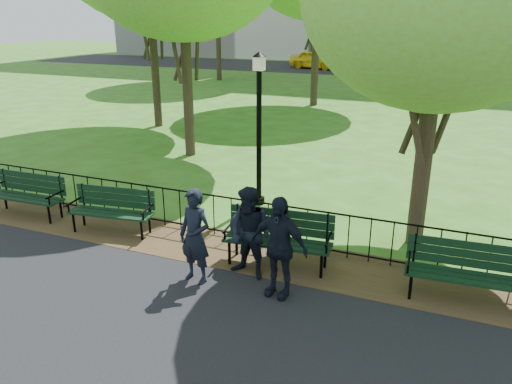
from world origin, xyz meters
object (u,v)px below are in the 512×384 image
at_px(sedan_silver, 455,65).
at_px(taxi, 315,60).
at_px(park_bench_left_a, 113,205).
at_px(park_bench_right_a, 466,266).
at_px(person_left, 195,236).
at_px(lamppost, 259,125).
at_px(person_right, 278,247).
at_px(person_mid, 250,234).
at_px(park_bench_left_b, 28,190).
at_px(park_bench_main, 262,230).
at_px(sedan_dark, 488,65).

bearing_deg(sedan_silver, taxi, 93.79).
relative_size(park_bench_left_a, taxi, 0.44).
xyz_separation_m(park_bench_right_a, person_left, (-4.26, -1.11, 0.25)).
height_order(park_bench_right_a, lamppost, lamppost).
bearing_deg(person_right, person_mid, 158.56).
height_order(park_bench_left_b, person_right, person_right).
bearing_deg(park_bench_main, person_left, -134.36).
relative_size(park_bench_right_a, lamppost, 0.52).
relative_size(park_bench_main, park_bench_right_a, 1.07).
relative_size(park_bench_left_b, lamppost, 0.52).
bearing_deg(park_bench_main, person_mid, -96.89).
distance_m(person_right, sedan_silver, 34.27).
xyz_separation_m(park_bench_main, park_bench_left_b, (-5.78, 0.19, -0.10)).
bearing_deg(park_bench_left_b, person_right, -11.80).
xyz_separation_m(park_bench_main, sedan_dark, (4.52, 33.53, 0.07)).
xyz_separation_m(park_bench_main, lamppost, (-1.22, 2.85, 1.25)).
height_order(person_left, sedan_silver, person_left).
xyz_separation_m(sedan_silver, sedan_dark, (2.31, 0.17, 0.09)).
xyz_separation_m(park_bench_main, person_right, (0.63, -0.88, 0.17)).
xyz_separation_m(park_bench_main, person_left, (-0.82, -0.99, 0.15)).
height_order(park_bench_main, person_left, person_left).
bearing_deg(park_bench_left_a, sedan_silver, 72.41).
xyz_separation_m(park_bench_left_b, park_bench_right_a, (9.22, -0.07, -0.00)).
xyz_separation_m(park_bench_right_a, sedan_silver, (-1.23, 33.24, 0.08)).
xyz_separation_m(lamppost, sedan_silver, (3.42, 30.51, -1.27)).
bearing_deg(sedan_dark, lamppost, -177.50).
bearing_deg(sedan_dark, person_mid, -174.50).
bearing_deg(person_left, park_bench_main, 60.85).
distance_m(person_left, taxi, 34.78).
bearing_deg(person_mid, taxi, 116.05).
bearing_deg(park_bench_left_a, park_bench_left_b, 171.99).
distance_m(park_bench_left_b, taxi, 32.85).
height_order(person_right, taxi, person_right).
xyz_separation_m(person_mid, taxi, (-8.44, 33.44, -0.10)).
relative_size(person_left, sedan_dark, 0.32).
distance_m(park_bench_left_b, person_left, 5.11).
height_order(park_bench_left_a, sedan_silver, sedan_silver).
bearing_deg(park_bench_left_a, taxi, 90.77).
height_order(park_bench_left_a, sedan_dark, sedan_dark).
relative_size(person_left, person_right, 0.97).
bearing_deg(park_bench_main, park_bench_left_a, 171.91).
xyz_separation_m(park_bench_left_b, sedan_dark, (10.30, 33.34, 0.16)).
xyz_separation_m(park_bench_right_a, person_right, (-2.81, -1.00, 0.27)).
bearing_deg(taxi, park_bench_left_b, -161.78).
bearing_deg(sedan_silver, person_mid, 177.76).
distance_m(park_bench_main, sedan_dark, 33.83).
bearing_deg(park_bench_main, taxi, 99.45).
xyz_separation_m(park_bench_main, person_mid, (-0.02, -0.50, 0.13)).
relative_size(park_bench_left_b, park_bench_right_a, 1.00).
distance_m(park_bench_main, taxi, 34.00).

